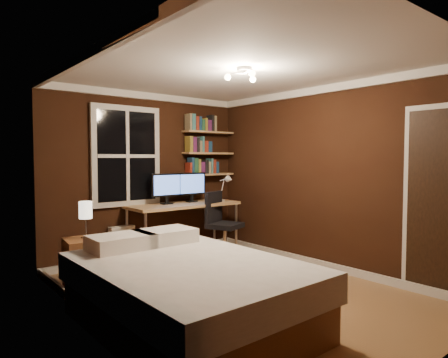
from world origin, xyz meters
TOP-DOWN VIEW (x-y plane):
  - floor at (0.00, 0.00)m, footprint 4.20×4.20m
  - wall_back at (0.00, 2.10)m, footprint 3.20×0.04m
  - wall_left at (-1.60, 0.00)m, footprint 0.04×4.20m
  - wall_right at (1.60, 0.00)m, footprint 0.04×4.20m
  - ceiling at (0.00, 0.00)m, footprint 3.20×4.20m
  - window at (-0.35, 2.06)m, footprint 1.06×0.06m
  - door at (1.59, -1.55)m, footprint 0.03×0.82m
  - ceiling_fixture at (0.00, -0.10)m, footprint 0.44×0.44m
  - bookshelf_lower at (1.08, 1.98)m, footprint 0.92×0.22m
  - books_row_lower at (1.08, 1.98)m, footprint 0.60×0.16m
  - bookshelf_middle at (1.08, 1.98)m, footprint 0.92×0.22m
  - books_row_middle at (1.08, 1.98)m, footprint 0.42×0.16m
  - bookshelf_upper at (1.08, 1.98)m, footprint 0.92×0.22m
  - books_row_upper at (1.08, 1.98)m, footprint 0.54×0.16m
  - bed at (-0.95, -0.40)m, footprint 1.60×2.21m
  - nightstand at (-1.26, 1.25)m, footprint 0.52×0.52m
  - bedside_lamp at (-1.26, 1.25)m, footprint 0.15×0.15m
  - radiator at (-0.47, 2.00)m, footprint 0.36×0.13m
  - desk at (0.44, 1.75)m, footprint 1.74×0.65m
  - monitor_left at (0.19, 1.84)m, footprint 0.50×0.12m
  - monitor_right at (0.65, 1.84)m, footprint 0.50×0.12m
  - desk_lamp at (1.09, 1.56)m, footprint 0.14×0.32m
  - office_chair at (0.86, 1.35)m, footprint 0.58×0.58m

SIDE VIEW (x-z plane):
  - floor at x=0.00m, z-range 0.00..0.00m
  - radiator at x=-0.47m, z-range 0.00..0.54m
  - nightstand at x=-1.26m, z-range 0.00..0.58m
  - bed at x=-0.95m, z-range -0.05..0.69m
  - office_chair at x=0.86m, z-range -0.12..0.89m
  - desk at x=0.44m, z-range 0.35..1.18m
  - bedside_lamp at x=-1.26m, z-range 0.58..1.02m
  - door at x=1.59m, z-range 0.00..2.05m
  - desk_lamp at x=1.09m, z-range 0.83..1.27m
  - monitor_left at x=0.19m, z-range 0.83..1.29m
  - monitor_right at x=0.65m, z-range 0.83..1.29m
  - wall_back at x=0.00m, z-range 0.00..2.50m
  - wall_left at x=-1.60m, z-range 0.00..2.50m
  - wall_right at x=1.60m, z-range 0.00..2.50m
  - bookshelf_lower at x=1.08m, z-range 1.24..1.26m
  - books_row_lower at x=1.08m, z-range 1.26..1.49m
  - window at x=-0.35m, z-range 0.82..2.28m
  - bookshelf_middle at x=1.08m, z-range 1.59..1.61m
  - books_row_middle at x=1.08m, z-range 1.61..1.84m
  - bookshelf_upper at x=1.08m, z-range 1.94..1.96m
  - books_row_upper at x=1.08m, z-range 1.96..2.20m
  - ceiling_fixture at x=0.00m, z-range 2.31..2.49m
  - ceiling at x=0.00m, z-range 2.49..2.51m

